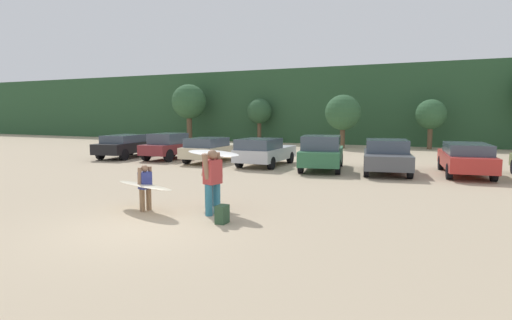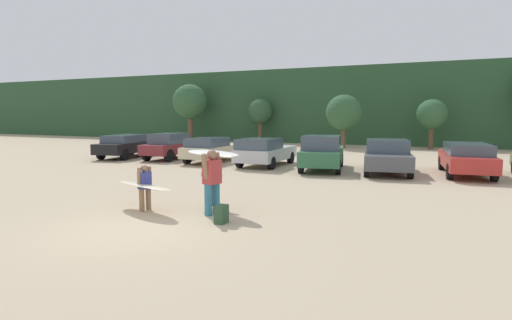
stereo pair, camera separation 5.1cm
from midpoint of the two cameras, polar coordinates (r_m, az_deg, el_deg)
The scene contains 19 objects.
ground_plane at distance 10.13m, azimuth -16.25°, elevation -9.14°, with size 120.00×120.00×0.00m, color tan.
hillside_ridge at distance 42.39m, azimuth 16.18°, elevation 7.09°, with size 108.00×12.00×6.77m, color #284C2D.
tree_far_left at distance 40.60m, azimuth -9.25°, elevation 7.88°, with size 3.29×3.29×5.49m.
tree_center at distance 38.15m, azimuth 0.42°, elevation 6.68°, with size 2.27×2.27×4.05m.
tree_ridge_back at distance 32.79m, azimuth 11.85°, elevation 6.39°, with size 2.73×2.73×4.14m.
tree_left at distance 33.87m, azimuth 22.91°, elevation 5.76°, with size 2.25×2.25×3.75m.
parked_car_black at distance 26.54m, azimuth -17.48°, elevation 1.96°, with size 2.44×4.89×1.40m.
parked_car_maroon at distance 24.86m, azimuth -11.86°, elevation 1.95°, with size 1.85×3.95×1.54m.
parked_car_champagne at distance 23.05m, azimuth -6.19°, elevation 1.54°, with size 2.01×4.64×1.37m.
parked_car_silver at distance 21.21m, azimuth 1.05°, elevation 1.22°, with size 1.99×4.26×1.44m.
parked_car_forest_green at distance 19.85m, azimuth 8.97°, elevation 1.00°, with size 2.64×4.64×1.66m.
parked_car_dark_gray at distance 19.56m, azimuth 17.48°, elevation 0.58°, with size 2.67×4.55×1.51m.
parked_car_red at distance 20.12m, azimuth 26.87°, elevation 0.29°, with size 2.33×4.92×1.41m.
person_adult at distance 11.90m, azimuth -6.31°, elevation -2.13°, with size 0.38×0.79×1.61m.
person_child at distance 11.80m, azimuth -15.16°, elevation -3.33°, with size 0.30×0.47×1.28m.
person_companion at distance 10.95m, azimuth -6.13°, elevation -2.51°, with size 0.41×0.73×1.73m.
surfboard_white at distance 11.68m, azimuth -6.17°, elevation 0.96°, with size 2.29×1.43×0.14m.
surfboard_cream at distance 11.72m, azimuth -15.27°, elevation -3.41°, with size 2.44×1.33×0.15m.
backpack_dropped at distance 10.21m, azimuth -4.83°, elevation -7.46°, with size 0.24×0.34×0.45m.
Camera 1 is at (6.45, -7.33, 2.66)m, focal length 29.03 mm.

